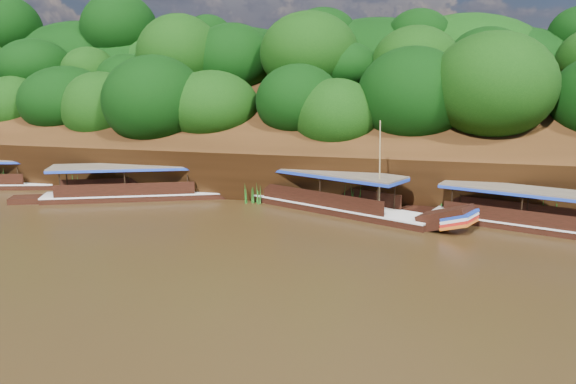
% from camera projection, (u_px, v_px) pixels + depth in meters
% --- Properties ---
extents(ground, '(160.00, 160.00, 0.00)m').
position_uv_depth(ground, '(303.00, 247.00, 30.19)').
color(ground, black).
rests_on(ground, ground).
extents(riverbank, '(120.00, 30.06, 19.40)m').
position_uv_depth(riverbank, '(358.00, 154.00, 51.33)').
color(riverbank, black).
rests_on(riverbank, ground).
extents(boat_0, '(14.78, 6.54, 6.66)m').
position_uv_depth(boat_0, '(552.00, 223.00, 32.97)').
color(boat_0, black).
rests_on(boat_0, ground).
extents(boat_1, '(15.31, 8.35, 6.93)m').
position_uv_depth(boat_1, '(350.00, 205.00, 37.17)').
color(boat_1, black).
rests_on(boat_1, ground).
extents(boat_2, '(15.73, 8.16, 6.26)m').
position_uv_depth(boat_2, '(151.00, 191.00, 41.72)').
color(boat_2, black).
rests_on(boat_2, ground).
extents(reeds, '(47.52, 2.41, 2.26)m').
position_uv_depth(reeds, '(298.00, 192.00, 39.55)').
color(reeds, '#1B5B16').
rests_on(reeds, ground).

